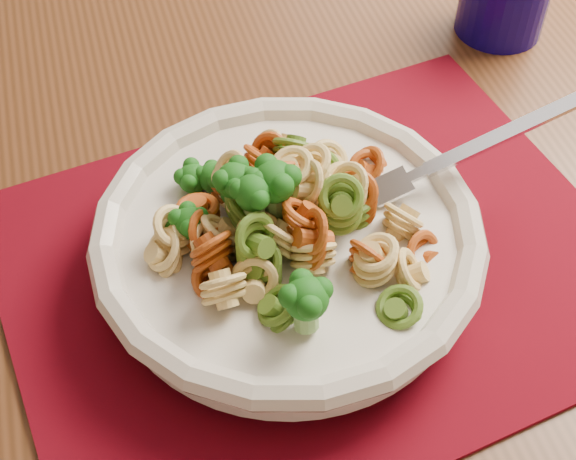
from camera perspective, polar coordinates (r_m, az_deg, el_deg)
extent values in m
cube|color=#452917|center=(1.83, 18.44, 7.47)|extent=(4.00, 4.00, 0.01)
cube|color=#562E18|center=(0.63, -1.51, 4.69)|extent=(1.68, 1.19, 0.04)
cube|color=#64040E|center=(0.53, 2.05, -2.54)|extent=(0.47, 0.41, 0.00)
cylinder|color=beige|center=(0.53, 0.00, -2.46)|extent=(0.11, 0.11, 0.01)
cylinder|color=beige|center=(0.51, 0.00, -1.20)|extent=(0.23, 0.23, 0.03)
torus|color=beige|center=(0.50, 0.00, -0.16)|extent=(0.25, 0.25, 0.02)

